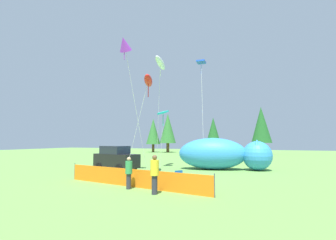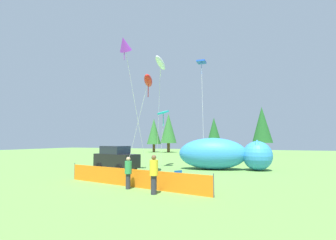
% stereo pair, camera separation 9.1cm
% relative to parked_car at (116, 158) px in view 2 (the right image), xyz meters
% --- Properties ---
extents(ground_plane, '(120.00, 120.00, 0.00)m').
position_rel_parked_car_xyz_m(ground_plane, '(4.68, -3.62, -1.04)').
color(ground_plane, '#609342').
extents(parked_car, '(4.45, 2.77, 2.11)m').
position_rel_parked_car_xyz_m(parked_car, '(0.00, 0.00, 0.00)').
color(parked_car, black).
rests_on(parked_car, ground).
extents(folding_chair, '(0.75, 0.75, 0.88)m').
position_rel_parked_car_xyz_m(folding_chair, '(7.74, -5.46, -0.54)').
color(folding_chair, '#1959A5').
rests_on(folding_chair, ground).
extents(inflatable_cat, '(8.23, 3.76, 2.80)m').
position_rel_parked_car_xyz_m(inflatable_cat, '(8.46, 3.95, 0.26)').
color(inflatable_cat, '#338CD8').
rests_on(inflatable_cat, ground).
extents(safety_fence, '(9.82, 2.14, 1.09)m').
position_rel_parked_car_xyz_m(safety_fence, '(5.23, -6.54, -0.54)').
color(safety_fence, orange).
rests_on(safety_fence, ground).
extents(spectator_in_white_shirt, '(0.37, 0.37, 1.70)m').
position_rel_parked_car_xyz_m(spectator_in_white_shirt, '(5.43, -7.18, -0.11)').
color(spectator_in_white_shirt, '#2D2D38').
rests_on(spectator_in_white_shirt, ground).
extents(spectator_in_red_shirt, '(0.41, 0.41, 1.88)m').
position_rel_parked_car_xyz_m(spectator_in_red_shirt, '(7.29, -7.93, -0.01)').
color(spectator_in_red_shirt, '#2D2D38').
rests_on(spectator_in_red_shirt, ground).
extents(kite_teal_diamond, '(1.01, 1.05, 5.54)m').
position_rel_parked_car_xyz_m(kite_teal_diamond, '(2.92, 3.58, 4.16)').
color(kite_teal_diamond, silver).
rests_on(kite_teal_diamond, ground).
extents(kite_purple_delta, '(1.39, 3.38, 11.08)m').
position_rel_parked_car_xyz_m(kite_purple_delta, '(1.77, -1.77, 9.27)').
color(kite_purple_delta, silver).
rests_on(kite_purple_delta, ground).
extents(kite_blue_box, '(1.13, 2.40, 11.06)m').
position_rel_parked_car_xyz_m(kite_blue_box, '(5.85, 7.05, 9.62)').
color(kite_blue_box, silver).
rests_on(kite_blue_box, ground).
extents(kite_white_ghost, '(1.40, 2.67, 10.65)m').
position_rel_parked_car_xyz_m(kite_white_ghost, '(2.83, 3.10, 8.95)').
color(kite_white_ghost, silver).
rests_on(kite_white_ghost, ground).
extents(kite_red_lizard, '(2.83, 2.64, 7.73)m').
position_rel_parked_car_xyz_m(kite_red_lizard, '(3.68, -1.28, 6.22)').
color(kite_red_lizard, silver).
rests_on(kite_red_lizard, ground).
extents(horizon_tree_east, '(3.12, 3.12, 7.45)m').
position_rel_parked_car_xyz_m(horizon_tree_east, '(-11.90, 33.39, 3.54)').
color(horizon_tree_east, brown).
rests_on(horizon_tree_east, ground).
extents(horizon_tree_west, '(3.12, 3.12, 7.43)m').
position_rel_parked_car_xyz_m(horizon_tree_west, '(1.20, 35.15, 3.53)').
color(horizon_tree_west, brown).
rests_on(horizon_tree_west, ground).
extents(horizon_tree_mid, '(3.75, 3.75, 8.96)m').
position_rel_parked_car_xyz_m(horizon_tree_mid, '(10.84, 32.88, 4.46)').
color(horizon_tree_mid, brown).
rests_on(horizon_tree_mid, ground).
extents(horizon_tree_northeast, '(3.54, 3.54, 8.46)m').
position_rel_parked_car_xyz_m(horizon_tree_northeast, '(-8.48, 33.58, 4.16)').
color(horizon_tree_northeast, brown).
rests_on(horizon_tree_northeast, ground).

